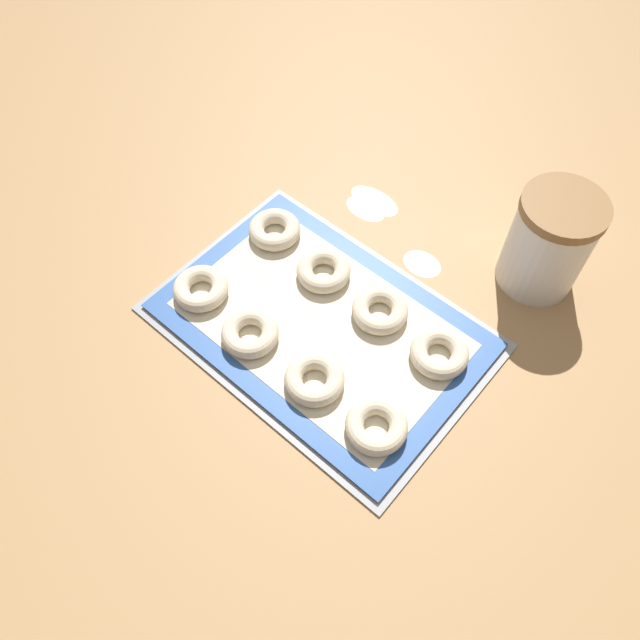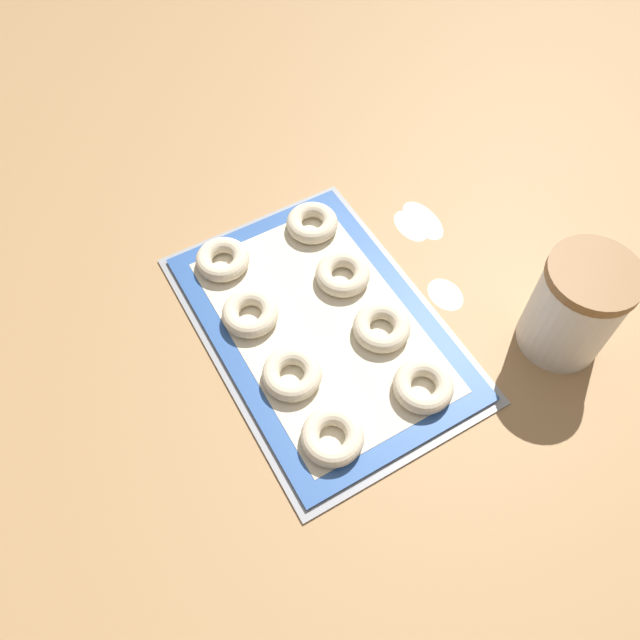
{
  "view_description": "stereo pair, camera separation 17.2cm",
  "coord_description": "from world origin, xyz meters",
  "px_view_note": "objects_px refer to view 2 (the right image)",
  "views": [
    {
      "loc": [
        0.33,
        -0.39,
        0.83
      ],
      "look_at": [
        -0.01,
        -0.0,
        0.02
      ],
      "focal_mm": 35.0,
      "sensor_mm": 36.0,
      "label": 1
    },
    {
      "loc": [
        0.44,
        -0.26,
        0.83
      ],
      "look_at": [
        -0.01,
        -0.0,
        0.02
      ],
      "focal_mm": 35.0,
      "sensor_mm": 36.0,
      "label": 2
    }
  ],
  "objects_px": {
    "bagel_front_mid_left": "(250,313)",
    "bagel_back_mid_left": "(343,274)",
    "baking_tray": "(320,327)",
    "bagel_front_mid_right": "(292,374)",
    "bagel_back_far_left": "(312,223)",
    "bagel_front_far_left": "(223,260)",
    "bagel_front_far_right": "(332,437)",
    "flour_canister": "(575,307)",
    "bagel_back_far_right": "(423,386)",
    "bagel_back_mid_right": "(382,327)"
  },
  "relations": [
    {
      "from": "bagel_front_mid_left",
      "to": "bagel_back_mid_left",
      "type": "height_order",
      "value": "same"
    },
    {
      "from": "baking_tray",
      "to": "bagel_front_mid_right",
      "type": "xyz_separation_m",
      "value": [
        0.06,
        -0.08,
        0.02
      ]
    },
    {
      "from": "bagel_back_far_left",
      "to": "baking_tray",
      "type": "bearing_deg",
      "value": -26.06
    },
    {
      "from": "bagel_front_far_left",
      "to": "bagel_front_mid_left",
      "type": "bearing_deg",
      "value": -3.9
    },
    {
      "from": "bagel_front_far_left",
      "to": "bagel_front_far_right",
      "type": "distance_m",
      "value": 0.36
    },
    {
      "from": "bagel_front_mid_left",
      "to": "flour_canister",
      "type": "xyz_separation_m",
      "value": [
        0.26,
        0.4,
        0.06
      ]
    },
    {
      "from": "bagel_back_far_right",
      "to": "bagel_front_mid_right",
      "type": "bearing_deg",
      "value": -125.79
    },
    {
      "from": "bagel_back_far_left",
      "to": "bagel_back_mid_left",
      "type": "bearing_deg",
      "value": -5.43
    },
    {
      "from": "bagel_front_far_right",
      "to": "bagel_back_far_right",
      "type": "height_order",
      "value": "same"
    },
    {
      "from": "bagel_front_mid_right",
      "to": "flour_canister",
      "type": "xyz_separation_m",
      "value": [
        0.14,
        0.39,
        0.06
      ]
    },
    {
      "from": "bagel_front_mid_left",
      "to": "bagel_back_mid_right",
      "type": "relative_size",
      "value": 1.0
    },
    {
      "from": "bagel_front_far_right",
      "to": "bagel_back_far_right",
      "type": "distance_m",
      "value": 0.15
    },
    {
      "from": "bagel_back_mid_left",
      "to": "bagel_back_mid_right",
      "type": "bearing_deg",
      "value": -0.49
    },
    {
      "from": "baking_tray",
      "to": "bagel_front_far_left",
      "type": "relative_size",
      "value": 5.71
    },
    {
      "from": "bagel_back_mid_left",
      "to": "flour_canister",
      "type": "bearing_deg",
      "value": 42.17
    },
    {
      "from": "bagel_front_far_left",
      "to": "bagel_front_mid_right",
      "type": "bearing_deg",
      "value": -0.64
    },
    {
      "from": "baking_tray",
      "to": "bagel_back_far_left",
      "type": "bearing_deg",
      "value": 153.94
    },
    {
      "from": "bagel_front_mid_right",
      "to": "bagel_back_far_right",
      "type": "bearing_deg",
      "value": 54.21
    },
    {
      "from": "bagel_front_far_right",
      "to": "flour_canister",
      "type": "xyz_separation_m",
      "value": [
        0.03,
        0.39,
        0.06
      ]
    },
    {
      "from": "bagel_front_far_right",
      "to": "bagel_back_far_left",
      "type": "relative_size",
      "value": 1.0
    },
    {
      "from": "flour_canister",
      "to": "baking_tray",
      "type": "bearing_deg",
      "value": -122.84
    },
    {
      "from": "bagel_back_far_right",
      "to": "baking_tray",
      "type": "bearing_deg",
      "value": -157.26
    },
    {
      "from": "baking_tray",
      "to": "flour_canister",
      "type": "height_order",
      "value": "flour_canister"
    },
    {
      "from": "baking_tray",
      "to": "bagel_front_far_right",
      "type": "bearing_deg",
      "value": -24.9
    },
    {
      "from": "bagel_front_mid_right",
      "to": "baking_tray",
      "type": "bearing_deg",
      "value": 126.49
    },
    {
      "from": "bagel_back_far_left",
      "to": "flour_canister",
      "type": "bearing_deg",
      "value": 30.45
    },
    {
      "from": "bagel_front_far_right",
      "to": "flour_canister",
      "type": "relative_size",
      "value": 0.51
    },
    {
      "from": "baking_tray",
      "to": "bagel_front_far_left",
      "type": "height_order",
      "value": "bagel_front_far_left"
    },
    {
      "from": "baking_tray",
      "to": "bagel_back_far_left",
      "type": "height_order",
      "value": "bagel_back_far_left"
    },
    {
      "from": "bagel_front_far_left",
      "to": "bagel_front_far_right",
      "type": "xyz_separation_m",
      "value": [
        0.36,
        -0.0,
        0.0
      ]
    },
    {
      "from": "bagel_front_far_left",
      "to": "flour_canister",
      "type": "xyz_separation_m",
      "value": [
        0.38,
        0.39,
        0.06
      ]
    },
    {
      "from": "bagel_front_mid_left",
      "to": "bagel_back_far_right",
      "type": "height_order",
      "value": "same"
    },
    {
      "from": "bagel_front_mid_left",
      "to": "bagel_back_far_left",
      "type": "height_order",
      "value": "same"
    },
    {
      "from": "bagel_front_far_left",
      "to": "bagel_back_far_right",
      "type": "distance_m",
      "value": 0.39
    },
    {
      "from": "bagel_back_mid_left",
      "to": "flour_canister",
      "type": "relative_size",
      "value": 0.51
    },
    {
      "from": "bagel_back_mid_left",
      "to": "baking_tray",
      "type": "bearing_deg",
      "value": -52.47
    },
    {
      "from": "bagel_back_mid_left",
      "to": "bagel_front_mid_right",
      "type": "bearing_deg",
      "value": -53.01
    },
    {
      "from": "baking_tray",
      "to": "flour_canister",
      "type": "distance_m",
      "value": 0.38
    },
    {
      "from": "bagel_front_far_left",
      "to": "bagel_back_mid_right",
      "type": "xyz_separation_m",
      "value": [
        0.24,
        0.15,
        0.0
      ]
    },
    {
      "from": "bagel_front_far_left",
      "to": "bagel_back_mid_left",
      "type": "height_order",
      "value": "same"
    },
    {
      "from": "bagel_front_mid_left",
      "to": "bagel_back_far_left",
      "type": "distance_m",
      "value": 0.21
    },
    {
      "from": "bagel_front_mid_right",
      "to": "flour_canister",
      "type": "height_order",
      "value": "flour_canister"
    },
    {
      "from": "bagel_back_mid_left",
      "to": "bagel_back_mid_right",
      "type": "relative_size",
      "value": 1.0
    },
    {
      "from": "flour_canister",
      "to": "bagel_front_far_right",
      "type": "bearing_deg",
      "value": -93.76
    },
    {
      "from": "bagel_back_mid_left",
      "to": "bagel_back_far_right",
      "type": "height_order",
      "value": "same"
    },
    {
      "from": "baking_tray",
      "to": "bagel_front_mid_left",
      "type": "distance_m",
      "value": 0.11
    },
    {
      "from": "bagel_front_mid_left",
      "to": "flour_canister",
      "type": "relative_size",
      "value": 0.51
    },
    {
      "from": "bagel_front_far_right",
      "to": "baking_tray",
      "type": "bearing_deg",
      "value": 155.1
    },
    {
      "from": "bagel_front_mid_right",
      "to": "bagel_back_far_left",
      "type": "bearing_deg",
      "value": 144.66
    },
    {
      "from": "baking_tray",
      "to": "bagel_back_far_left",
      "type": "distance_m",
      "value": 0.2
    }
  ]
}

